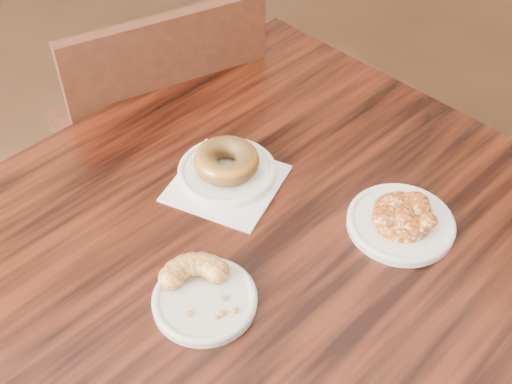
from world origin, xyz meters
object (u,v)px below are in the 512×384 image
glazed_donut (227,161)px  apple_fritter (403,214)px  chair_far (152,137)px  cafe_table (278,357)px  cruller_fragment (204,291)px

glazed_donut → apple_fritter: size_ratio=0.83×
chair_far → apple_fritter: (0.15, -0.76, 0.33)m
apple_fritter → chair_far: bearing=101.2°
cafe_table → apple_fritter: size_ratio=7.07×
cafe_table → apple_fritter: (0.18, -0.08, 0.40)m
glazed_donut → apple_fritter: glazed_donut is taller
cafe_table → cruller_fragment: 0.44m
apple_fritter → glazed_donut: bearing=127.4°
apple_fritter → cruller_fragment: 0.35m
glazed_donut → apple_fritter: bearing=-52.6°
chair_far → cruller_fragment: 0.83m
cafe_table → chair_far: bearing=73.0°
cafe_table → glazed_donut: (-0.01, 0.17, 0.41)m
cafe_table → chair_far: chair_far is taller
chair_far → glazed_donut: chair_far is taller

